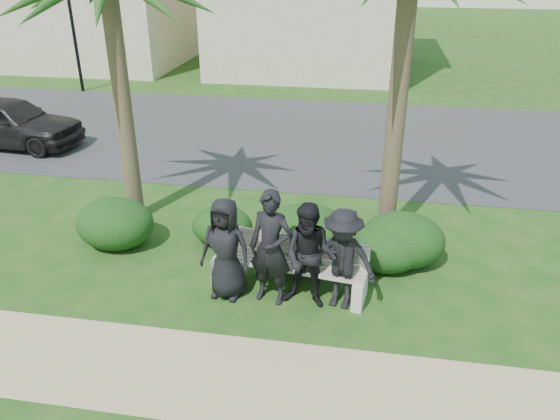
# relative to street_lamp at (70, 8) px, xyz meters

# --- Properties ---
(ground) EXTENTS (160.00, 160.00, 0.00)m
(ground) POSITION_rel_street_lamp_xyz_m (9.00, -12.00, -2.94)
(ground) COLOR #184212
(ground) RESTS_ON ground
(footpath) EXTENTS (30.00, 1.60, 0.01)m
(footpath) POSITION_rel_street_lamp_xyz_m (9.00, -13.80, -2.94)
(footpath) COLOR tan
(footpath) RESTS_ON ground
(asphalt_street) EXTENTS (160.00, 8.00, 0.01)m
(asphalt_street) POSITION_rel_street_lamp_xyz_m (9.00, -4.00, -2.94)
(asphalt_street) COLOR #2D2D30
(asphalt_street) RESTS_ON ground
(street_lamp) EXTENTS (0.36, 0.36, 4.29)m
(street_lamp) POSITION_rel_street_lamp_xyz_m (0.00, 0.00, 0.00)
(street_lamp) COLOR black
(street_lamp) RESTS_ON ground
(park_bench) EXTENTS (2.50, 0.88, 0.85)m
(park_bench) POSITION_rel_street_lamp_xyz_m (9.67, -11.70, -2.56)
(park_bench) COLOR #A5988A
(park_bench) RESTS_ON ground
(man_a) EXTENTS (0.87, 0.64, 1.63)m
(man_a) POSITION_rel_street_lamp_xyz_m (8.75, -12.00, -2.13)
(man_a) COLOR black
(man_a) RESTS_ON ground
(man_b) EXTENTS (0.74, 0.56, 1.82)m
(man_b) POSITION_rel_street_lamp_xyz_m (9.45, -12.02, -2.03)
(man_b) COLOR black
(man_b) RESTS_ON ground
(man_c) EXTENTS (0.89, 0.74, 1.67)m
(man_c) POSITION_rel_street_lamp_xyz_m (10.03, -12.05, -2.11)
(man_c) COLOR black
(man_c) RESTS_ON ground
(man_d) EXTENTS (1.14, 0.81, 1.61)m
(man_d) POSITION_rel_street_lamp_xyz_m (10.51, -12.00, -2.14)
(man_d) COLOR black
(man_d) RESTS_ON ground
(hedge_b) EXTENTS (1.41, 1.17, 0.92)m
(hedge_b) POSITION_rel_street_lamp_xyz_m (6.37, -10.81, -2.48)
(hedge_b) COLOR black
(hedge_b) RESTS_ON ground
(hedge_c) EXTENTS (1.11, 0.92, 0.72)m
(hedge_c) POSITION_rel_street_lamp_xyz_m (8.25, -10.41, -2.58)
(hedge_c) COLOR black
(hedge_c) RESTS_ON ground
(hedge_d) EXTENTS (1.61, 1.33, 1.05)m
(hedge_d) POSITION_rel_street_lamp_xyz_m (9.81, -10.79, -2.42)
(hedge_d) COLOR black
(hedge_d) RESTS_ON ground
(hedge_e) EXTENTS (1.24, 1.02, 0.81)m
(hedge_e) POSITION_rel_street_lamp_xyz_m (11.18, -10.79, -2.54)
(hedge_e) COLOR black
(hedge_e) RESTS_ON ground
(hedge_f) EXTENTS (1.42, 1.18, 0.93)m
(hedge_f) POSITION_rel_street_lamp_xyz_m (11.45, -10.56, -2.48)
(hedge_f) COLOR black
(hedge_f) RESTS_ON ground
(car_a) EXTENTS (4.01, 1.83, 1.33)m
(car_a) POSITION_rel_street_lamp_xyz_m (1.19, -6.12, -2.28)
(car_a) COLOR black
(car_a) RESTS_ON ground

